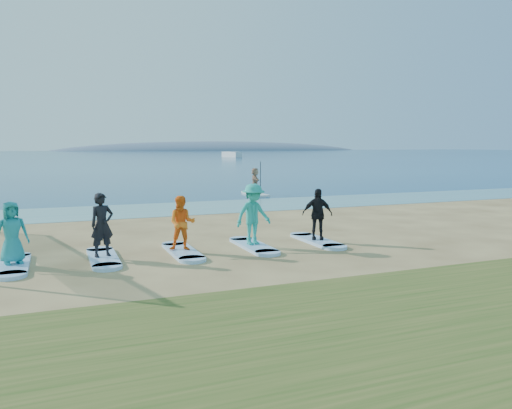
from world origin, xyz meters
name	(u,v)px	position (x,y,z in m)	size (l,w,h in m)	color
ground	(248,255)	(0.00, 0.00, 0.00)	(600.00, 600.00, 0.00)	tan
shallow_water	(166,209)	(0.00, 10.50, 0.01)	(600.00, 600.00, 0.00)	teal
ocean	(69,155)	(0.00, 160.00, 0.01)	(600.00, 600.00, 0.00)	navy
island_ridge	(218,150)	(95.00, 300.00, 0.00)	(220.00, 56.00, 18.00)	slate
paddleboard	(255,194)	(6.34, 15.18, 0.06)	(0.70, 3.00, 0.12)	silver
paddleboarder	(255,180)	(6.34, 15.18, 0.87)	(1.40, 0.44, 1.51)	tan
boat_offshore_b	(232,157)	(37.92, 109.69, 0.00)	(1.92, 6.79, 1.41)	silver
surfboard_0	(14,265)	(-5.77, 0.83, 0.04)	(0.70, 2.20, 0.09)	#9DC7F3
student_0	(12,233)	(-5.77, 0.83, 0.85)	(0.74, 0.48, 1.52)	teal
surfboard_1	(103,258)	(-3.68, 0.83, 0.04)	(0.70, 2.20, 0.09)	#9DC7F3
student_1	(102,225)	(-3.68, 0.83, 0.91)	(0.60, 0.39, 1.64)	black
surfboard_2	(183,252)	(-1.59, 0.83, 0.04)	(0.70, 2.20, 0.09)	#9DC7F3
student_2	(182,223)	(-1.59, 0.83, 0.84)	(0.73, 0.57, 1.49)	orange
surfboard_3	(253,246)	(0.50, 0.83, 0.04)	(0.70, 2.20, 0.09)	#9DC7F3
student_3	(253,214)	(0.50, 0.83, 0.97)	(1.14, 0.65, 1.76)	teal
surfboard_4	(317,241)	(2.59, 0.83, 0.04)	(0.70, 2.20, 0.09)	#9DC7F3
student_4	(317,214)	(2.59, 0.83, 0.87)	(0.91, 0.38, 1.56)	black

